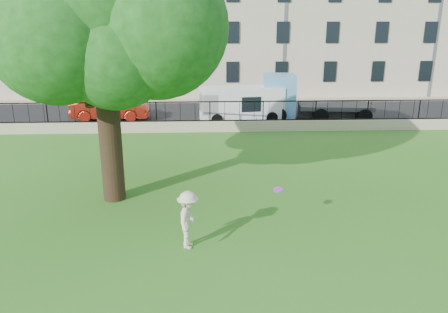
{
  "coord_description": "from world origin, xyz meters",
  "views": [
    {
      "loc": [
        -0.3,
        -12.13,
        5.94
      ],
      "look_at": [
        0.4,
        3.5,
        1.11
      ],
      "focal_mm": 35.0,
      "sensor_mm": 36.0,
      "label": 1
    }
  ],
  "objects_px": {
    "tree": "(96,7)",
    "frisbee": "(278,190)",
    "man": "(188,220)",
    "white_van": "(241,104)",
    "red_sedan": "(110,108)",
    "blue_truck": "(316,97)"
  },
  "relations": [
    {
      "from": "tree",
      "to": "white_van",
      "type": "height_order",
      "value": "tree"
    },
    {
      "from": "frisbee",
      "to": "white_van",
      "type": "xyz_separation_m",
      "value": [
        0.17,
        14.94,
        -0.17
      ]
    },
    {
      "from": "man",
      "to": "red_sedan",
      "type": "distance_m",
      "value": 17.52
    },
    {
      "from": "tree",
      "to": "frisbee",
      "type": "xyz_separation_m",
      "value": [
        5.46,
        -2.59,
        -5.18
      ]
    },
    {
      "from": "tree",
      "to": "blue_truck",
      "type": "distance_m",
      "value": 17.16
    },
    {
      "from": "frisbee",
      "to": "blue_truck",
      "type": "distance_m",
      "value": 16.06
    },
    {
      "from": "frisbee",
      "to": "tree",
      "type": "bearing_deg",
      "value": 154.64
    },
    {
      "from": "red_sedan",
      "to": "blue_truck",
      "type": "bearing_deg",
      "value": -91.03
    },
    {
      "from": "red_sedan",
      "to": "white_van",
      "type": "xyz_separation_m",
      "value": [
        8.23,
        -0.64,
        0.27
      ]
    },
    {
      "from": "tree",
      "to": "blue_truck",
      "type": "height_order",
      "value": "tree"
    },
    {
      "from": "blue_truck",
      "to": "tree",
      "type": "bearing_deg",
      "value": -122.7
    },
    {
      "from": "frisbee",
      "to": "blue_truck",
      "type": "relative_size",
      "value": 0.04
    },
    {
      "from": "red_sedan",
      "to": "blue_truck",
      "type": "relative_size",
      "value": 0.72
    },
    {
      "from": "frisbee",
      "to": "man",
      "type": "bearing_deg",
      "value": -157.77
    },
    {
      "from": "man",
      "to": "frisbee",
      "type": "bearing_deg",
      "value": -59.62
    },
    {
      "from": "tree",
      "to": "red_sedan",
      "type": "height_order",
      "value": "tree"
    },
    {
      "from": "white_van",
      "to": "blue_truck",
      "type": "relative_size",
      "value": 0.75
    },
    {
      "from": "man",
      "to": "red_sedan",
      "type": "bearing_deg",
      "value": 26.29
    },
    {
      "from": "frisbee",
      "to": "red_sedan",
      "type": "xyz_separation_m",
      "value": [
        -8.06,
        15.58,
        -0.43
      ]
    },
    {
      "from": "tree",
      "to": "white_van",
      "type": "bearing_deg",
      "value": 65.51
    },
    {
      "from": "tree",
      "to": "red_sedan",
      "type": "distance_m",
      "value": 14.39
    },
    {
      "from": "white_van",
      "to": "red_sedan",
      "type": "bearing_deg",
      "value": 168.04
    }
  ]
}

